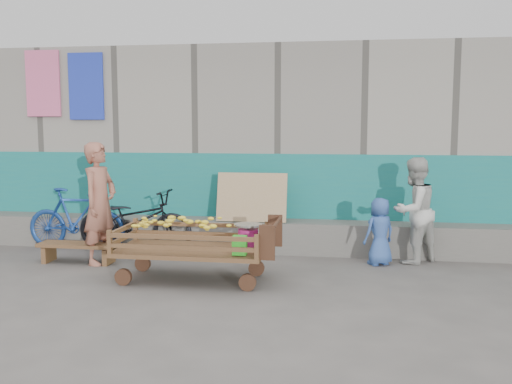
% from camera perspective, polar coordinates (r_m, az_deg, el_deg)
% --- Properties ---
extents(ground, '(80.00, 80.00, 0.00)m').
position_cam_1_polar(ground, '(6.19, -6.63, -10.47)').
color(ground, '#504D49').
rests_on(ground, ground).
extents(building_wall, '(12.00, 3.50, 3.00)m').
position_cam_1_polar(building_wall, '(9.88, -0.43, 4.69)').
color(building_wall, gray).
rests_on(building_wall, ground).
extents(banana_cart, '(1.89, 0.87, 0.81)m').
position_cam_1_polar(banana_cart, '(6.72, -6.75, -4.26)').
color(banana_cart, brown).
rests_on(banana_cart, ground).
extents(bench, '(1.06, 0.32, 0.26)m').
position_cam_1_polar(bench, '(7.95, -17.34, -5.40)').
color(bench, brown).
rests_on(bench, ground).
extents(vendor_man, '(0.48, 0.64, 1.60)m').
position_cam_1_polar(vendor_man, '(7.74, -15.35, -1.09)').
color(vendor_man, '#9E5F4B').
rests_on(vendor_man, ground).
extents(woman, '(0.86, 0.85, 1.40)m').
position_cam_1_polar(woman, '(7.80, 15.50, -1.78)').
color(woman, beige).
rests_on(woman, ground).
extents(child, '(0.52, 0.47, 0.89)m').
position_cam_1_polar(child, '(7.61, 12.27, -3.87)').
color(child, '#3457A0').
rests_on(child, ground).
extents(bicycle_dark, '(1.73, 0.65, 0.90)m').
position_cam_1_polar(bicycle_dark, '(8.40, -11.99, -2.82)').
color(bicycle_dark, black).
rests_on(bicycle_dark, ground).
extents(bicycle_blue, '(1.51, 0.44, 0.90)m').
position_cam_1_polar(bicycle_blue, '(8.77, -17.52, -2.56)').
color(bicycle_blue, navy).
rests_on(bicycle_blue, ground).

